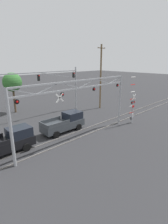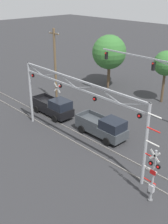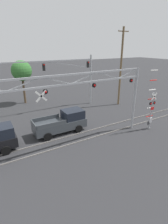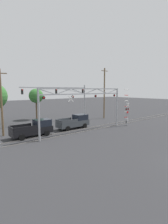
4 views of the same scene
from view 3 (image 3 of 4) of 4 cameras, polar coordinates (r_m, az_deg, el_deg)
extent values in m
cube|color=gray|center=(16.48, -4.07, -10.34)|extent=(80.00, 0.08, 0.10)
cube|color=gray|center=(17.61, -6.19, -8.21)|extent=(80.00, 0.08, 0.10)
cylinder|color=#9EA0A5|center=(19.01, 16.11, 3.86)|extent=(0.25, 0.25, 6.53)
cube|color=#9EA0A5|center=(14.12, -4.14, 9.14)|extent=(14.80, 0.14, 0.14)
cube|color=#9EA0A5|center=(13.99, -4.23, 12.12)|extent=(14.80, 0.14, 0.14)
cube|color=#9EA0A5|center=(12.89, -18.97, 8.61)|extent=(2.45, 0.08, 0.82)
cube|color=#9EA0A5|center=(13.57, -8.84, 10.06)|extent=(2.45, 0.08, 0.82)
cube|color=#9EA0A5|center=(14.62, 0.15, 11.09)|extent=(2.45, 0.08, 0.82)
cube|color=#9EA0A5|center=(15.97, 7.82, 11.75)|extent=(2.45, 0.08, 0.82)
cube|color=#9EA0A5|center=(17.56, 14.23, 12.15)|extent=(2.45, 0.08, 0.82)
cylinder|color=black|center=(13.41, -12.53, 6.47)|extent=(0.38, 0.10, 0.38)
sphere|color=red|center=(13.34, -12.43, 6.41)|extent=(0.18, 0.18, 0.18)
cylinder|color=#9EA0A5|center=(13.35, -12.61, 7.47)|extent=(0.04, 0.04, 0.10)
cylinder|color=black|center=(15.27, 3.32, 8.68)|extent=(0.38, 0.10, 0.38)
sphere|color=red|center=(15.21, 3.47, 8.63)|extent=(0.18, 0.18, 0.18)
cylinder|color=#9EA0A5|center=(15.22, 3.34, 9.57)|extent=(0.04, 0.04, 0.10)
cylinder|color=black|center=(18.01, 15.15, 9.91)|extent=(0.38, 0.10, 0.38)
sphere|color=red|center=(17.97, 15.31, 9.86)|extent=(0.18, 0.18, 0.18)
cylinder|color=#9EA0A5|center=(17.97, 15.22, 10.66)|extent=(0.04, 0.04, 0.10)
cube|color=white|center=(13.28, -13.79, 5.06)|extent=(0.88, 0.03, 0.88)
cube|color=white|center=(13.28, -13.79, 5.06)|extent=(0.88, 0.03, 0.88)
cylinder|color=black|center=(13.25, -13.75, 5.03)|extent=(0.04, 0.04, 0.02)
cylinder|color=#9EA0A5|center=(19.84, 21.07, 0.17)|extent=(0.16, 0.16, 4.05)
cylinder|color=#59595B|center=(20.58, 20.36, -4.97)|extent=(0.35, 0.35, 0.10)
cube|color=white|center=(19.28, 21.97, 4.73)|extent=(0.78, 0.03, 0.78)
cube|color=white|center=(19.28, 21.97, 4.73)|extent=(0.78, 0.03, 0.78)
cylinder|color=black|center=(19.27, 22.02, 4.71)|extent=(0.04, 0.04, 0.02)
cylinder|color=black|center=(19.34, 20.90, 2.59)|extent=(0.32, 0.09, 0.32)
sphere|color=red|center=(19.30, 21.03, 2.53)|extent=(0.16, 0.16, 0.16)
cylinder|color=black|center=(19.76, 21.93, 2.83)|extent=(0.32, 0.09, 0.32)
sphere|color=red|center=(19.73, 22.07, 2.78)|extent=(0.16, 0.16, 0.16)
cube|color=#9EA0A5|center=(19.55, 21.42, 2.71)|extent=(0.64, 0.06, 0.06)
cube|color=red|center=(19.66, 21.43, 1.10)|extent=(0.44, 0.02, 0.32)
cube|color=#B2B2B7|center=(20.18, 20.71, -2.41)|extent=(0.36, 0.28, 0.56)
cylinder|color=red|center=(19.86, 20.52, -1.26)|extent=(0.97, 0.09, 0.13)
cylinder|color=white|center=(19.50, 20.80, 1.33)|extent=(0.97, 0.09, 0.13)
cylinder|color=red|center=(19.19, 21.09, 4.02)|extent=(0.97, 0.09, 0.13)
cylinder|color=white|center=(18.93, 21.39, 6.78)|extent=(0.97, 0.09, 0.13)
cylinder|color=red|center=(18.70, 21.70, 9.62)|extent=(0.97, 0.09, 0.13)
cylinder|color=white|center=(18.53, 22.03, 12.52)|extent=(0.97, 0.09, 0.13)
cube|color=#3F3F42|center=(20.20, 20.29, -3.42)|extent=(0.24, 0.12, 0.36)
cylinder|color=#9EA0A5|center=(26.79, 2.17, 10.37)|extent=(0.24, 0.24, 7.31)
cube|color=#9EA0A5|center=(23.36, -13.15, 15.86)|extent=(14.17, 0.14, 0.14)
cube|color=#9EA0A5|center=(24.73, -4.95, 15.16)|extent=(7.10, 0.08, 1.28)
cylinder|color=#9EA0A5|center=(23.38, -13.12, 15.49)|extent=(0.04, 0.04, 0.30)
cube|color=black|center=(23.44, -13.00, 14.07)|extent=(0.30, 0.26, 0.87)
sphere|color=red|center=(23.25, -12.93, 14.78)|extent=(0.18, 0.18, 0.18)
cylinder|color=#9EA0A5|center=(26.14, 1.29, 16.54)|extent=(0.04, 0.04, 0.30)
cube|color=black|center=(26.19, 1.28, 15.26)|extent=(0.30, 0.26, 0.87)
sphere|color=red|center=(26.02, 1.49, 15.90)|extent=(0.18, 0.18, 0.18)
cube|color=#3D4247|center=(18.39, -7.90, -4.17)|extent=(5.45, 1.95, 0.90)
cube|color=black|center=(18.60, -3.72, -0.65)|extent=(2.10, 1.80, 0.92)
cube|color=#3D4247|center=(16.95, -10.35, -4.14)|extent=(2.94, 0.08, 0.41)
cube|color=#3D4247|center=(18.58, -12.40, -1.99)|extent=(2.94, 0.08, 0.41)
cube|color=#3D4247|center=(17.39, -16.15, -3.99)|extent=(0.10, 1.87, 0.41)
cylinder|color=black|center=(18.42, -1.76, -5.46)|extent=(0.80, 0.24, 0.80)
cylinder|color=black|center=(20.01, -4.49, -3.27)|extent=(0.80, 0.24, 0.80)
cylinder|color=black|center=(17.25, -11.73, -7.89)|extent=(0.80, 0.24, 0.80)
cylinder|color=black|center=(18.94, -13.73, -5.32)|extent=(0.80, 0.24, 0.80)
cube|color=black|center=(16.50, -25.87, -5.81)|extent=(2.13, 1.80, 0.92)
cylinder|color=black|center=(16.25, -24.14, -11.40)|extent=(0.80, 0.24, 0.80)
cylinder|color=black|center=(17.99, -24.99, -8.31)|extent=(0.80, 0.24, 0.80)
cylinder|color=brown|center=(26.53, 11.91, 13.81)|extent=(0.28, 0.28, 10.94)
cube|color=brown|center=(26.40, 12.77, 24.33)|extent=(1.80, 0.12, 0.12)
cylinder|color=silver|center=(25.86, 11.32, 24.73)|extent=(0.08, 0.08, 0.12)
cylinder|color=silver|center=(26.96, 14.20, 24.36)|extent=(0.08, 0.08, 0.12)
cylinder|color=brown|center=(28.83, -18.98, 6.62)|extent=(0.32, 0.32, 3.98)
sphere|color=#387533|center=(28.29, -19.72, 12.59)|extent=(3.01, 3.01, 3.01)
camera|label=1|loc=(5.82, -125.15, -13.87)|focal=28.00mm
camera|label=2|loc=(23.50, 71.38, 20.00)|focal=45.00mm
camera|label=4|loc=(12.80, -152.60, -29.15)|focal=28.00mm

